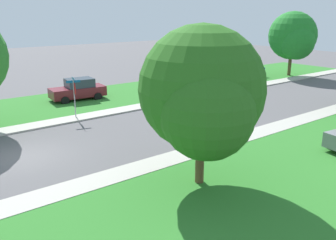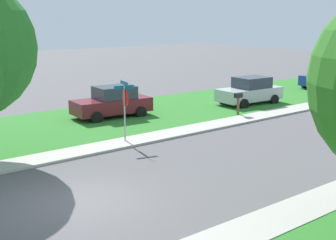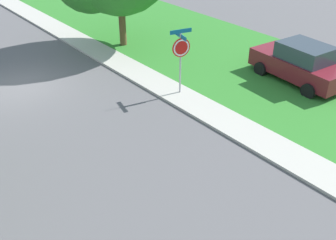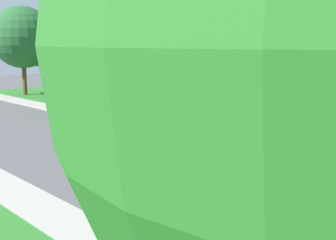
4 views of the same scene
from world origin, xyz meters
TOP-DOWN VIEW (x-y plane):
  - ground_plane at (0.00, 0.00)m, footprint 120.00×120.00m
  - sidewalk_east at (4.70, 12.00)m, footprint 1.40×56.00m
  - lawn_east at (9.40, 12.00)m, footprint 8.00×56.00m
  - sidewalk_west at (-4.70, 12.00)m, footprint 1.40×56.00m
  - lawn_west at (-9.40, 12.00)m, footprint 8.00×56.00m
  - stop_sign_far_corner at (-4.86, 4.91)m, footprint 0.90×0.90m
  - car_silver_kerbside_mid at (-7.58, 16.20)m, footprint 2.25×4.41m
  - car_blue_behind_trees at (-8.41, 25.96)m, footprint 2.33×4.45m
  - car_maroon_near_corner at (-9.67, 7.26)m, footprint 2.32×4.44m
  - tree_sidewalk_mid at (7.65, 4.74)m, footprint 5.28×4.91m
  - tree_sidewalk_far at (-5.97, 30.69)m, footprint 5.54×5.15m
  - mailbox at (-5.65, 13.05)m, footprint 0.25×0.49m

SIDE VIEW (x-z plane):
  - ground_plane at x=0.00m, z-range 0.00..0.00m
  - lawn_east at x=9.40m, z-range 0.00..0.08m
  - lawn_west at x=-9.40m, z-range 0.00..0.08m
  - sidewalk_east at x=4.70m, z-range 0.00..0.10m
  - sidewalk_west at x=-4.70m, z-range 0.00..0.10m
  - car_silver_kerbside_mid at x=-7.58m, z-range -0.01..1.75m
  - car_blue_behind_trees at x=-8.41m, z-range -0.01..1.75m
  - car_maroon_near_corner at x=-9.67m, z-range -0.01..1.75m
  - mailbox at x=-5.65m, z-range 0.35..1.66m
  - stop_sign_far_corner at x=-4.86m, z-range 0.50..3.27m
  - tree_sidewalk_mid at x=7.65m, z-range 0.62..7.10m
  - tree_sidewalk_far at x=-5.97m, z-range 0.76..7.77m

